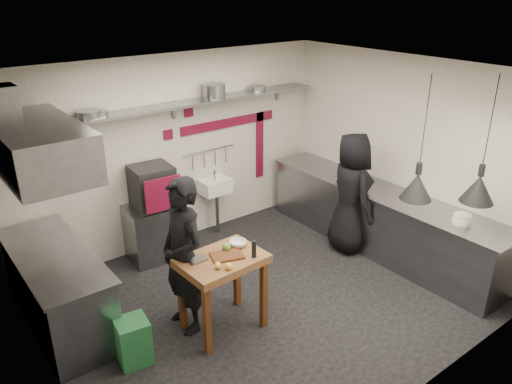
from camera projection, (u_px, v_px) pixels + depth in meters
floor at (264, 299)px, 6.28m from camera, size 5.00×5.00×0.00m
ceiling at (266, 74)px, 5.18m from camera, size 5.00×5.00×0.00m
wall_back at (175, 152)px, 7.26m from camera, size 5.00×0.04×2.80m
wall_front at (420, 277)px, 4.20m from camera, size 5.00×0.04×2.80m
wall_left at (40, 268)px, 4.32m from camera, size 0.04×4.20×2.80m
wall_right at (401, 155)px, 7.13m from camera, size 0.04×4.20×2.80m
red_band_horiz at (229, 123)px, 7.67m from camera, size 1.70×0.02×0.14m
red_band_vert at (260, 145)px, 8.19m from camera, size 0.14×0.02×1.10m
red_tile_a at (189, 112)px, 7.17m from camera, size 0.14×0.02×0.14m
red_tile_b at (168, 135)px, 7.08m from camera, size 0.14×0.02×0.14m
back_shelf at (178, 105)px, 6.84m from camera, size 4.60×0.34×0.04m
shelf_bracket_left at (32, 134)px, 5.92m from camera, size 0.04×0.06×0.24m
shelf_bracket_mid at (173, 110)px, 6.99m from camera, size 0.04×0.06×0.24m
shelf_bracket_right at (277, 93)px, 8.06m from camera, size 0.04×0.06×0.24m
pan_far_left at (89, 114)px, 6.12m from camera, size 0.38×0.38×0.09m
pan_mid_left at (98, 113)px, 6.19m from camera, size 0.33×0.33×0.07m
stock_pot at (214, 91)px, 7.13m from camera, size 0.42×0.42×0.20m
pan_right at (257, 88)px, 7.60m from camera, size 0.28×0.28×0.08m
oven_stand at (152, 232)px, 7.10m from camera, size 0.72×0.66×0.80m
combi_oven at (152, 186)px, 6.85m from camera, size 0.57×0.54×0.58m
oven_door at (163, 194)px, 6.60m from camera, size 0.51×0.07×0.46m
oven_glass at (160, 194)px, 6.60m from camera, size 0.39×0.05×0.34m
hand_sink at (215, 186)px, 7.68m from camera, size 0.46×0.34×0.22m
sink_tap at (214, 175)px, 7.61m from camera, size 0.03×0.03×0.14m
sink_drain at (217, 213)px, 7.82m from camera, size 0.06×0.06×0.66m
utensil_rail at (209, 150)px, 7.57m from camera, size 0.90×0.02×0.02m
counter_right at (379, 221)px, 7.31m from camera, size 0.70×3.80×0.90m
counter_right_top at (382, 192)px, 7.13m from camera, size 0.76×3.90×0.03m
plate_stack at (462, 219)px, 6.16m from camera, size 0.25×0.25×0.11m
small_bowl_right at (461, 221)px, 6.16m from camera, size 0.29×0.29×0.05m
counter_left at (59, 291)px, 5.66m from camera, size 0.70×1.90×0.90m
counter_left_top at (52, 255)px, 5.47m from camera, size 0.76×2.00×0.03m
extractor_hood at (38, 147)px, 5.02m from camera, size 0.78×1.60×0.50m
hood_duct at (3, 112)px, 4.72m from camera, size 0.28×0.28×0.50m
green_bin at (133, 341)px, 5.17m from camera, size 0.36×0.36×0.50m
prep_table at (223, 293)px, 5.60m from camera, size 0.95×0.68×0.92m
cutting_board at (227, 255)px, 5.44m from camera, size 0.40×0.33×0.02m
pepper_mill at (254, 249)px, 5.39m from camera, size 0.06×0.06×0.20m
lemon_a at (218, 265)px, 5.20m from camera, size 0.08×0.08×0.07m
lemon_b at (229, 266)px, 5.19m from camera, size 0.10×0.10×0.08m
veg_ball at (226, 247)px, 5.54m from camera, size 0.12×0.12×0.10m
steel_tray at (198, 260)px, 5.35m from camera, size 0.19×0.13×0.03m
bowl at (238, 243)px, 5.65m from camera, size 0.26×0.26×0.06m
heat_lamp_near at (423, 139)px, 5.52m from camera, size 0.44×0.44×1.45m
heat_lamp_far at (487, 141)px, 5.52m from camera, size 0.39×0.39×1.48m
chef_left at (183, 256)px, 5.46m from camera, size 0.44×0.67×1.83m
chef_right at (351, 193)px, 7.15m from camera, size 0.81×1.00×1.78m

